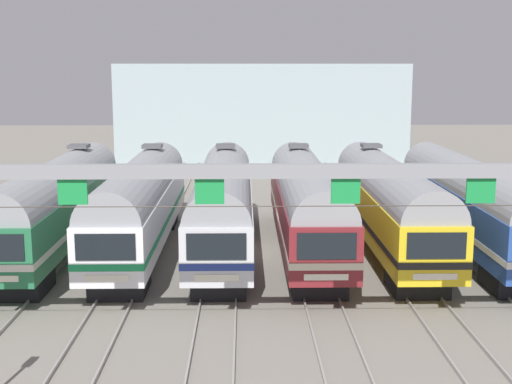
# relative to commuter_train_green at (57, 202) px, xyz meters

# --- Properties ---
(ground_plane) EXTENTS (160.00, 160.00, 0.00)m
(ground_plane) POSITION_rel_commuter_train_green_xyz_m (10.47, 0.00, -2.69)
(ground_plane) COLOR gray
(track_bed) EXTENTS (22.44, 70.00, 0.15)m
(track_bed) POSITION_rel_commuter_train_green_xyz_m (10.47, 17.00, -2.61)
(track_bed) COLOR gray
(track_bed) RESTS_ON ground
(commuter_train_green) EXTENTS (2.88, 18.06, 5.05)m
(commuter_train_green) POSITION_rel_commuter_train_green_xyz_m (0.00, 0.00, 0.00)
(commuter_train_green) COLOR #236B42
(commuter_train_green) RESTS_ON ground
(commuter_train_white) EXTENTS (2.88, 18.06, 5.05)m
(commuter_train_white) POSITION_rel_commuter_train_green_xyz_m (4.19, 0.00, 0.00)
(commuter_train_white) COLOR white
(commuter_train_white) RESTS_ON ground
(commuter_train_silver) EXTENTS (2.88, 18.06, 5.05)m
(commuter_train_silver) POSITION_rel_commuter_train_green_xyz_m (8.38, 0.00, 0.00)
(commuter_train_silver) COLOR silver
(commuter_train_silver) RESTS_ON ground
(commuter_train_maroon) EXTENTS (2.88, 18.06, 5.05)m
(commuter_train_maroon) POSITION_rel_commuter_train_green_xyz_m (12.56, 0.00, 0.00)
(commuter_train_maroon) COLOR maroon
(commuter_train_maroon) RESTS_ON ground
(commuter_train_yellow) EXTENTS (2.88, 18.06, 5.05)m
(commuter_train_yellow) POSITION_rel_commuter_train_green_xyz_m (16.75, 0.00, 0.00)
(commuter_train_yellow) COLOR gold
(commuter_train_yellow) RESTS_ON ground
(commuter_train_blue) EXTENTS (2.88, 18.06, 4.77)m
(commuter_train_blue) POSITION_rel_commuter_train_green_xyz_m (20.94, -0.00, -0.00)
(commuter_train_blue) COLOR #284C9E
(commuter_train_blue) RESTS_ON ground
(catenary_gantry) EXTENTS (26.18, 0.44, 6.97)m
(catenary_gantry) POSITION_rel_commuter_train_green_xyz_m (10.47, -13.50, 2.67)
(catenary_gantry) COLOR gray
(catenary_gantry) RESTS_ON ground
(maintenance_building) EXTENTS (29.32, 10.00, 9.73)m
(maintenance_building) POSITION_rel_commuter_train_green_xyz_m (11.26, 38.73, 2.18)
(maintenance_building) COLOR #9EB2B7
(maintenance_building) RESTS_ON ground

